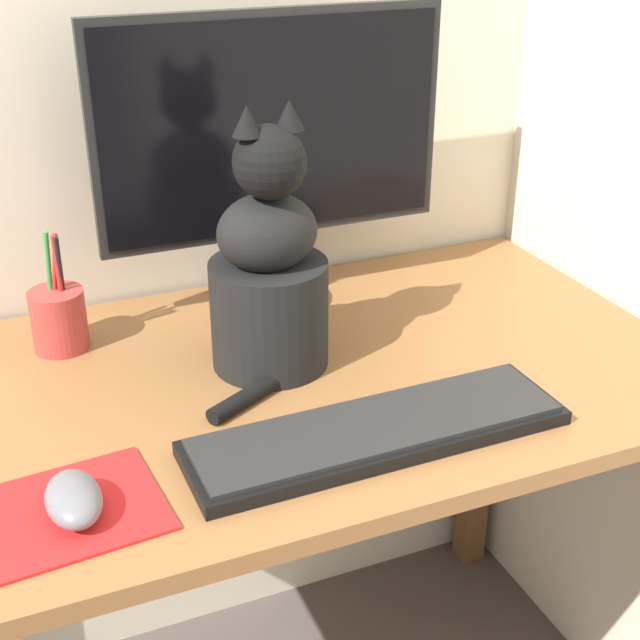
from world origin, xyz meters
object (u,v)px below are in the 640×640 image
object	(u,v)px
monitor	(273,143)
pen_cup	(59,318)
keyboard	(377,431)
computer_mouse_left	(74,499)
cat	(269,274)

from	to	relation	value
monitor	pen_cup	xyz separation A→B (m)	(-0.35, -0.03, -0.21)
keyboard	pen_cup	world-z (taller)	pen_cup
monitor	computer_mouse_left	world-z (taller)	monitor
cat	computer_mouse_left	bearing A→B (deg)	-150.84
computer_mouse_left	cat	world-z (taller)	cat
pen_cup	computer_mouse_left	bearing A→B (deg)	-96.28
keyboard	pen_cup	size ratio (longest dim) A/B	2.72
monitor	keyboard	distance (m)	0.49
monitor	cat	bearing A→B (deg)	-112.21
monitor	pen_cup	distance (m)	0.41
keyboard	pen_cup	distance (m)	0.51
keyboard	computer_mouse_left	xyz separation A→B (m)	(-0.37, -0.01, 0.01)
computer_mouse_left	cat	distance (m)	0.41
keyboard	cat	distance (m)	0.27
computer_mouse_left	keyboard	bearing A→B (deg)	1.34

